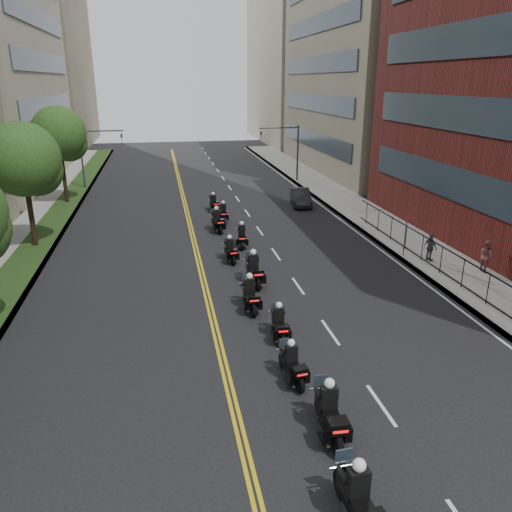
{
  "coord_description": "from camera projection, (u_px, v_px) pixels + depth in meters",
  "views": [
    {
      "loc": [
        -3.27,
        -7.49,
        9.83
      ],
      "look_at": [
        1.06,
        15.14,
        1.71
      ],
      "focal_mm": 35.0,
      "sensor_mm": 36.0,
      "label": 1
    }
  ],
  "objects": [
    {
      "name": "sidewalk_right",
      "position": [
        379.0,
        223.0,
        36.05
      ],
      "size": [
        4.0,
        90.0,
        0.15
      ],
      "primitive_type": "cube",
      "color": "gray",
      "rests_on": "ground"
    },
    {
      "name": "sidewalk_left",
      "position": [
        26.0,
        242.0,
        31.79
      ],
      "size": [
        4.0,
        90.0,
        0.15
      ],
      "primitive_type": "cube",
      "color": "gray",
      "rests_on": "ground"
    },
    {
      "name": "grass_strip",
      "position": [
        39.0,
        240.0,
        31.9
      ],
      "size": [
        2.0,
        90.0,
        0.04
      ],
      "primitive_type": "cube",
      "color": "#1D3914",
      "rests_on": "sidewalk_left"
    },
    {
      "name": "building_right_tan",
      "position": [
        384.0,
        30.0,
        54.07
      ],
      "size": [
        15.11,
        28.0,
        30.0
      ],
      "color": "#786D58",
      "rests_on": "ground"
    },
    {
      "name": "building_right_far",
      "position": [
        306.0,
        60.0,
        82.52
      ],
      "size": [
        15.0,
        28.0,
        26.0
      ],
      "primitive_type": "cube",
      "color": "#A29782",
      "rests_on": "ground"
    },
    {
      "name": "building_left_far",
      "position": [
        27.0,
        58.0,
        74.82
      ],
      "size": [
        16.0,
        28.0,
        26.0
      ],
      "primitive_type": "cube",
      "color": "#786D58",
      "rests_on": "ground"
    },
    {
      "name": "iron_fence",
      "position": [
        475.0,
        281.0,
        23.55
      ],
      "size": [
        0.05,
        28.0,
        1.5
      ],
      "color": "black",
      "rests_on": "sidewalk_right"
    },
    {
      "name": "street_trees",
      "position": [
        0.0,
        182.0,
        24.36
      ],
      "size": [
        4.4,
        38.4,
        7.98
      ],
      "color": "#302015",
      "rests_on": "ground"
    },
    {
      "name": "traffic_signal_right",
      "position": [
        289.0,
        145.0,
        50.15
      ],
      "size": [
        4.09,
        0.2,
        5.6
      ],
      "color": "#3F3F44",
      "rests_on": "ground"
    },
    {
      "name": "traffic_signal_left",
      "position": [
        92.0,
        150.0,
        46.77
      ],
      "size": [
        4.09,
        0.2,
        5.6
      ],
      "color": "#3F3F44",
      "rests_on": "ground"
    },
    {
      "name": "motorcycle_0",
      "position": [
        359.0,
        504.0,
        11.33
      ],
      "size": [
        0.61,
        2.53,
        1.86
      ],
      "rotation": [
        0.0,
        0.0,
        0.05
      ],
      "color": "black",
      "rests_on": "ground"
    },
    {
      "name": "motorcycle_1",
      "position": [
        329.0,
        414.0,
        14.4
      ],
      "size": [
        0.58,
        2.48,
        1.83
      ],
      "rotation": [
        0.0,
        0.0,
        -0.03
      ],
      "color": "black",
      "rests_on": "ground"
    },
    {
      "name": "motorcycle_2",
      "position": [
        292.0,
        366.0,
        17.06
      ],
      "size": [
        0.64,
        2.12,
        1.57
      ],
      "rotation": [
        0.0,
        0.0,
        0.13
      ],
      "color": "black",
      "rests_on": "ground"
    },
    {
      "name": "motorcycle_3",
      "position": [
        279.0,
        325.0,
        19.9
      ],
      "size": [
        0.51,
        2.11,
        1.55
      ],
      "rotation": [
        0.0,
        0.0,
        -0.05
      ],
      "color": "black",
      "rests_on": "ground"
    },
    {
      "name": "motorcycle_4",
      "position": [
        250.0,
        296.0,
        22.43
      ],
      "size": [
        0.54,
        2.34,
        1.73
      ],
      "rotation": [
        0.0,
        0.0,
        0.01
      ],
      "color": "black",
      "rests_on": "ground"
    },
    {
      "name": "motorcycle_5",
      "position": [
        254.0,
        271.0,
        25.18
      ],
      "size": [
        0.6,
        2.52,
        1.86
      ],
      "rotation": [
        0.0,
        0.0,
        0.04
      ],
      "color": "black",
      "rests_on": "ground"
    },
    {
      "name": "motorcycle_6",
      "position": [
        230.0,
        251.0,
        28.49
      ],
      "size": [
        0.59,
        2.11,
        1.55
      ],
      "rotation": [
        0.0,
        0.0,
        0.1
      ],
      "color": "black",
      "rests_on": "ground"
    },
    {
      "name": "motorcycle_7",
      "position": [
        242.0,
        237.0,
        31.0
      ],
      "size": [
        0.65,
        2.2,
        1.62
      ],
      "rotation": [
        0.0,
        0.0,
        -0.12
      ],
      "color": "black",
      "rests_on": "ground"
    },
    {
      "name": "motorcycle_8",
      "position": [
        217.0,
        222.0,
        34.14
      ],
      "size": [
        0.73,
        2.39,
        1.77
      ],
      "rotation": [
        0.0,
        0.0,
        0.14
      ],
      "color": "black",
      "rests_on": "ground"
    },
    {
      "name": "motorcycle_9",
      "position": [
        223.0,
        213.0,
        36.6
      ],
      "size": [
        0.57,
        2.1,
        1.55
      ],
      "rotation": [
        0.0,
        0.0,
        -0.09
      ],
      "color": "black",
      "rests_on": "ground"
    },
    {
      "name": "motorcycle_10",
      "position": [
        214.0,
        204.0,
        39.44
      ],
      "size": [
        0.62,
        2.08,
        1.54
      ],
      "rotation": [
        0.0,
        0.0,
        0.13
      ],
      "color": "black",
      "rests_on": "ground"
    },
    {
      "name": "parked_sedan",
      "position": [
        300.0,
        197.0,
        41.39
      ],
      "size": [
        2.08,
        4.34,
        1.37
      ],
      "primitive_type": "imported",
      "rotation": [
        0.0,
        0.0,
        -0.16
      ],
      "color": "black",
      "rests_on": "ground"
    },
    {
      "name": "pedestrian_b",
      "position": [
        486.0,
        256.0,
        26.55
      ],
      "size": [
        0.66,
        0.84,
        1.72
      ],
      "primitive_type": "imported",
      "rotation": [
        0.0,
        0.0,
        1.58
      ],
      "color": "brown",
      "rests_on": "sidewalk_right"
    },
    {
      "name": "pedestrian_c",
      "position": [
        430.0,
        247.0,
        28.13
      ],
      "size": [
        0.6,
        1.0,
        1.58
      ],
      "primitive_type": "imported",
      "rotation": [
        0.0,
        0.0,
        1.82
      ],
      "color": "#404148",
      "rests_on": "sidewalk_right"
    }
  ]
}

